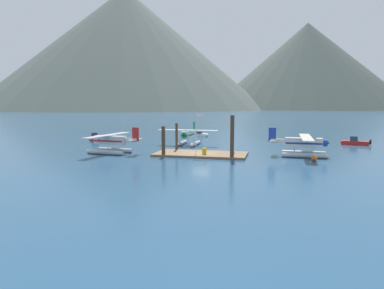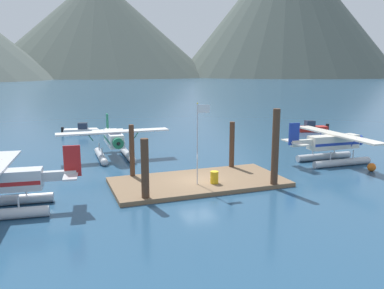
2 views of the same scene
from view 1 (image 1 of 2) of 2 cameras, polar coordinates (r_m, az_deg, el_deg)
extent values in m
plane|color=navy|center=(47.43, 1.49, -1.78)|extent=(1200.00, 1200.00, 0.00)
cube|color=brown|center=(47.41, 1.49, -1.60)|extent=(12.68, 6.18, 0.30)
cylinder|color=#4C3323|center=(45.89, -4.82, 0.50)|extent=(0.50, 0.50, 4.11)
cylinder|color=#4C3323|center=(43.56, 6.75, 1.17)|extent=(0.50, 0.50, 5.67)
cylinder|color=#4C3323|center=(50.96, -2.60, 1.22)|extent=(0.39, 0.39, 4.26)
cylinder|color=#4C3323|center=(49.25, 6.80, 0.89)|extent=(0.43, 0.43, 4.10)
cylinder|color=silver|center=(46.21, 0.68, 1.92)|extent=(0.08, 0.08, 5.69)
cube|color=white|center=(45.97, 1.23, 5.02)|extent=(0.90, 0.03, 0.56)
sphere|color=gold|center=(46.06, 0.68, 5.52)|extent=(0.10, 0.10, 0.10)
cylinder|color=gold|center=(46.01, 2.10, -1.12)|extent=(0.58, 0.58, 0.88)
torus|color=gold|center=(46.01, 2.10, -1.12)|extent=(0.62, 0.62, 0.04)
sphere|color=orange|center=(45.05, 19.83, -2.19)|extent=(0.70, 0.70, 0.70)
cone|color=#4C5651|center=(501.43, -10.99, 15.32)|extent=(391.04, 391.04, 165.57)
cone|color=#424C47|center=(540.53, 18.64, 12.30)|extent=(288.52, 288.52, 125.07)
cylinder|color=#B7BABF|center=(58.45, 0.57, 0.15)|extent=(0.69, 5.61, 0.64)
sphere|color=#B7BABF|center=(55.75, -0.11, -0.17)|extent=(0.64, 0.64, 0.64)
cylinder|color=#B7BABF|center=(59.09, -1.78, 0.22)|extent=(0.69, 5.61, 0.64)
sphere|color=#B7BABF|center=(56.42, -2.57, -0.09)|extent=(0.64, 0.64, 0.64)
cylinder|color=#B7BABF|center=(57.22, 0.29, 0.69)|extent=(0.10, 0.10, 0.70)
cylinder|color=#B7BABF|center=(59.54, 0.84, 0.92)|extent=(0.10, 0.10, 0.70)
cylinder|color=#B7BABF|center=(57.87, -2.11, 0.75)|extent=(0.10, 0.10, 0.70)
cylinder|color=#B7BABF|center=(60.16, -1.47, 0.98)|extent=(0.10, 0.10, 0.70)
cube|color=white|center=(58.59, -0.61, 1.76)|extent=(1.29, 4.81, 1.20)
cube|color=#196B47|center=(58.60, -0.61, 1.67)|extent=(1.31, 4.72, 0.24)
cube|color=#283347|center=(57.53, -0.89, 2.00)|extent=(1.06, 1.11, 0.56)
cube|color=white|center=(58.25, -0.69, 2.39)|extent=(10.41, 1.50, 0.14)
cylinder|color=#196B47|center=(57.75, 1.42, 2.02)|extent=(0.62, 0.09, 0.84)
cylinder|color=#196B47|center=(58.88, -2.76, 2.11)|extent=(0.62, 0.09, 0.84)
cylinder|color=#196B47|center=(56.00, -1.32, 1.53)|extent=(0.97, 0.61, 0.96)
cone|color=black|center=(55.57, -1.44, 1.49)|extent=(0.36, 0.35, 0.36)
cube|color=white|center=(61.72, 0.16, 2.11)|extent=(0.46, 2.20, 0.56)
cube|color=#196B47|center=(62.53, 0.36, 2.95)|extent=(0.13, 1.00, 1.90)
cube|color=white|center=(62.49, 0.33, 2.26)|extent=(3.21, 0.83, 0.10)
cylinder|color=#B7BABF|center=(49.71, 18.07, -1.35)|extent=(5.61, 0.78, 0.64)
sphere|color=#B7BABF|center=(49.94, 21.28, -1.44)|extent=(0.64, 0.64, 0.64)
cylinder|color=#B7BABF|center=(47.24, 18.23, -1.76)|extent=(5.61, 0.78, 0.64)
sphere|color=#B7BABF|center=(47.48, 21.60, -1.86)|extent=(0.64, 0.64, 0.64)
cylinder|color=#B7BABF|center=(49.70, 19.48, -0.62)|extent=(0.10, 0.10, 0.70)
cylinder|color=#B7BABF|center=(49.57, 16.72, -0.54)|extent=(0.10, 0.10, 0.70)
cylinder|color=#B7BABF|center=(47.23, 19.71, -1.00)|extent=(0.10, 0.10, 0.70)
cylinder|color=#B7BABF|center=(47.09, 16.80, -0.91)|extent=(0.10, 0.10, 0.70)
cube|color=silver|center=(48.27, 18.22, 0.35)|extent=(4.83, 1.36, 1.20)
cube|color=#1E389E|center=(48.29, 18.21, 0.24)|extent=(4.73, 1.37, 0.24)
cube|color=#283347|center=(48.31, 19.51, 0.70)|extent=(1.13, 1.08, 0.56)
cube|color=silver|center=(48.23, 18.60, 1.13)|extent=(1.65, 10.43, 0.14)
cylinder|color=#1E389E|center=(50.44, 18.44, 0.99)|extent=(0.10, 0.62, 0.84)
cylinder|color=#1E389E|center=(46.07, 18.75, 0.46)|extent=(0.10, 0.62, 0.84)
cylinder|color=#1E389E|center=(48.50, 21.40, 0.25)|extent=(0.62, 0.97, 0.96)
cone|color=black|center=(48.56, 21.93, 0.24)|extent=(0.36, 0.37, 0.36)
cube|color=silver|center=(48.19, 14.36, 0.59)|extent=(2.21, 0.49, 0.56)
cube|color=#1E389E|center=(48.12, 13.32, 1.63)|extent=(1.00, 0.14, 1.90)
cube|color=silver|center=(48.19, 13.42, 0.74)|extent=(0.88, 3.22, 0.10)
cylinder|color=#B7BABF|center=(49.37, -14.31, -1.28)|extent=(5.64, 1.24, 0.64)
sphere|color=#B7BABF|center=(50.99, -16.92, -1.11)|extent=(0.64, 0.64, 0.64)
cylinder|color=#B7BABF|center=(51.44, -12.76, -0.92)|extent=(5.64, 1.24, 0.64)
sphere|color=#B7BABF|center=(52.99, -15.31, -0.77)|extent=(0.64, 0.64, 0.64)
cylinder|color=#B7BABF|center=(49.96, -15.48, -0.44)|extent=(0.10, 0.10, 0.70)
cylinder|color=#B7BABF|center=(48.62, -13.17, -0.57)|extent=(0.10, 0.10, 0.70)
cylinder|color=#B7BABF|center=(52.01, -13.89, -0.12)|extent=(0.10, 0.10, 0.70)
cylinder|color=#B7BABF|center=(50.72, -11.63, -0.23)|extent=(0.10, 0.10, 0.70)
cube|color=silver|center=(50.21, -13.57, 0.74)|extent=(4.91, 1.75, 1.20)
cube|color=#B21E1E|center=(50.22, -13.57, 0.62)|extent=(4.81, 1.76, 0.24)
cube|color=#283347|center=(50.78, -14.60, 1.15)|extent=(1.21, 1.17, 0.56)
cube|color=silver|center=(50.31, -13.88, 1.51)|extent=(2.52, 10.49, 0.14)
cylinder|color=#B21E1E|center=(48.54, -15.30, 0.88)|extent=(0.15, 0.63, 0.84)
cylinder|color=#B21E1E|center=(52.18, -12.53, 1.36)|extent=(0.15, 0.63, 0.84)
cylinder|color=#B21E1E|center=(51.74, -16.07, 0.84)|extent=(0.70, 1.02, 0.96)
cone|color=black|center=(52.00, -16.47, 0.85)|extent=(0.39, 0.40, 0.36)
cube|color=silver|center=(48.49, -10.36, 0.73)|extent=(2.23, 0.68, 0.56)
cube|color=#B21E1E|center=(47.97, -9.45, 1.70)|extent=(1.01, 0.23, 1.90)
cube|color=silver|center=(48.08, -9.54, 0.82)|extent=(1.14, 3.27, 0.10)
cube|color=silver|center=(74.59, 0.99, 1.61)|extent=(4.38, 2.11, 0.70)
sphere|color=silver|center=(73.86, 2.51, 1.55)|extent=(0.70, 0.70, 0.70)
cube|color=#283347|center=(74.42, 1.21, 2.18)|extent=(1.35, 1.27, 0.80)
cube|color=black|center=(75.42, -0.62, 1.86)|extent=(0.37, 0.40, 0.80)
cube|color=#B2231E|center=(65.81, 25.74, 0.25)|extent=(4.43, 2.42, 0.70)
sphere|color=#B2231E|center=(65.88, 23.92, 0.35)|extent=(0.70, 0.70, 0.70)
cube|color=#283347|center=(65.74, 25.52, 0.91)|extent=(1.42, 1.35, 0.80)
cube|color=black|center=(65.78, 27.74, 0.36)|extent=(0.39, 0.42, 0.80)
cube|color=navy|center=(69.46, -16.02, 0.97)|extent=(3.78, 4.23, 0.70)
sphere|color=navy|center=(71.53, -16.28, 1.12)|extent=(0.70, 0.70, 0.70)
cube|color=#283347|center=(69.69, -16.08, 1.60)|extent=(1.61, 1.62, 0.80)
cube|color=black|center=(67.19, -15.74, 1.00)|extent=(0.48, 0.47, 0.80)
camera|label=2|loc=(28.32, -31.03, 8.23)|focal=36.07mm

